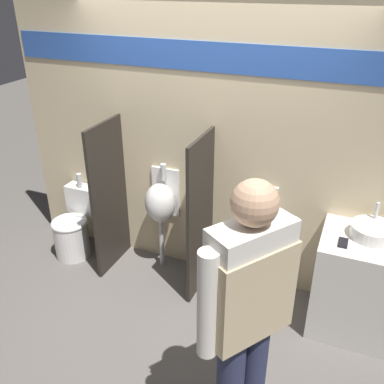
% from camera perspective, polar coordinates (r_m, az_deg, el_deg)
% --- Properties ---
extents(ground_plane, '(16.00, 16.00, 0.00)m').
position_cam_1_polar(ground_plane, '(4.07, -0.95, -14.30)').
color(ground_plane, '#5B5651').
extents(display_wall, '(3.93, 0.07, 2.70)m').
position_cam_1_polar(display_wall, '(3.85, 2.48, 6.85)').
color(display_wall, beige).
rests_on(display_wall, ground_plane).
extents(sink_counter, '(0.83, 0.60, 0.87)m').
position_cam_1_polar(sink_counter, '(3.81, 22.40, -11.65)').
color(sink_counter, silver).
rests_on(sink_counter, ground_plane).
extents(sink_basin, '(0.34, 0.34, 0.24)m').
position_cam_1_polar(sink_basin, '(3.60, 23.01, -4.83)').
color(sink_basin, white).
rests_on(sink_basin, sink_counter).
extents(cell_phone, '(0.07, 0.14, 0.01)m').
position_cam_1_polar(cell_phone, '(3.46, 19.49, -6.39)').
color(cell_phone, black).
rests_on(cell_phone, sink_counter).
extents(divider_near_counter, '(0.03, 0.58, 1.51)m').
position_cam_1_polar(divider_near_counter, '(4.22, -10.97, -0.72)').
color(divider_near_counter, '#28231E').
rests_on(divider_near_counter, ground_plane).
extents(divider_mid, '(0.03, 0.58, 1.51)m').
position_cam_1_polar(divider_mid, '(3.83, 1.12, -3.30)').
color(divider_mid, '#28231E').
rests_on(divider_mid, ground_plane).
extents(urinal_near_counter, '(0.30, 0.28, 1.09)m').
position_cam_1_polar(urinal_near_counter, '(4.14, -4.21, -1.44)').
color(urinal_near_counter, silver).
rests_on(urinal_near_counter, ground_plane).
extents(urinal_far, '(0.30, 0.28, 1.09)m').
position_cam_1_polar(urinal_far, '(3.86, 8.58, -4.03)').
color(urinal_far, silver).
rests_on(urinal_far, ground_plane).
extents(toilet, '(0.38, 0.54, 0.85)m').
position_cam_1_polar(toilet, '(4.70, -15.42, -4.69)').
color(toilet, white).
rests_on(toilet, ground_plane).
extents(person_in_vest, '(0.47, 0.55, 1.83)m').
position_cam_1_polar(person_in_vest, '(2.45, 7.32, -14.93)').
color(person_in_vest, '#282D4C').
rests_on(person_in_vest, ground_plane).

